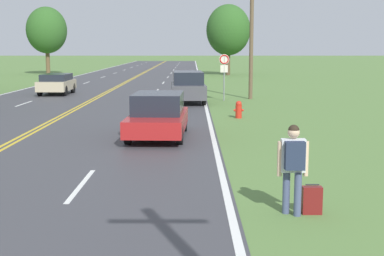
# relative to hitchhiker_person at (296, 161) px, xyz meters

# --- Properties ---
(hitchhiker_person) EXTENTS (0.59, 0.42, 1.74)m
(hitchhiker_person) POSITION_rel_hitchhiker_person_xyz_m (0.00, 0.00, 0.00)
(hitchhiker_person) COLOR #475175
(hitchhiker_person) RESTS_ON ground
(suitcase) EXTENTS (0.37, 0.18, 0.59)m
(suitcase) POSITION_rel_hitchhiker_person_xyz_m (0.40, 0.09, -0.79)
(suitcase) COLOR maroon
(suitcase) RESTS_ON ground
(fire_hydrant) EXTENTS (0.45, 0.29, 0.78)m
(fire_hydrant) POSITION_rel_hitchhiker_person_xyz_m (0.20, 14.07, -0.67)
(fire_hydrant) COLOR red
(fire_hydrant) RESTS_ON ground
(traffic_sign) EXTENTS (0.60, 0.10, 2.75)m
(traffic_sign) POSITION_rel_hitchhiker_person_xyz_m (0.01, 22.00, 1.02)
(traffic_sign) COLOR gray
(traffic_sign) RESTS_ON ground
(utility_pole_midground) EXTENTS (1.80, 0.24, 8.35)m
(utility_pole_midground) POSITION_rel_hitchhiker_person_xyz_m (1.71, 23.10, 3.27)
(utility_pole_midground) COLOR brown
(utility_pole_midground) RESTS_ON ground
(tree_behind_sign) EXTENTS (4.98, 4.98, 7.96)m
(tree_behind_sign) POSITION_rel_hitchhiker_person_xyz_m (2.21, 51.56, 4.02)
(tree_behind_sign) COLOR brown
(tree_behind_sign) RESTS_ON ground
(tree_right_cluster) EXTENTS (4.66, 4.66, 7.81)m
(tree_right_cluster) POSITION_rel_hitchhiker_person_xyz_m (-18.77, 53.09, 4.04)
(tree_right_cluster) COLOR brown
(tree_right_cluster) RESTS_ON ground
(car_red_sedan_nearest) EXTENTS (2.08, 4.57, 1.56)m
(car_red_sedan_nearest) POSITION_rel_hitchhiker_person_xyz_m (-3.10, 8.95, -0.28)
(car_red_sedan_nearest) COLOR black
(car_red_sedan_nearest) RESTS_ON ground
(car_dark_grey_suv_approaching) EXTENTS (2.07, 4.31, 1.80)m
(car_dark_grey_suv_approaching) POSITION_rel_hitchhiker_person_xyz_m (-2.13, 20.71, -0.11)
(car_dark_grey_suv_approaching) COLOR black
(car_dark_grey_suv_approaching) RESTS_ON ground
(car_champagne_hatchback_mid_near) EXTENTS (1.86, 3.82, 1.39)m
(car_champagne_hatchback_mid_near) POSITION_rel_hitchhiker_person_xyz_m (-11.03, 26.22, -0.30)
(car_champagne_hatchback_mid_near) COLOR black
(car_champagne_hatchback_mid_near) RESTS_ON ground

